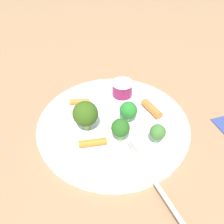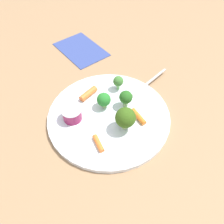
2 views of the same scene
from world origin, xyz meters
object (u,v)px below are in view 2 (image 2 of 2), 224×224
Objects in this scene: broccoli_floret_0 at (125,118)px; napkin at (81,49)px; broccoli_floret_3 at (126,98)px; carrot_stick_1 at (88,94)px; carrot_stick_2 at (98,143)px; broccoli_floret_1 at (103,100)px; broccoli_floret_2 at (118,81)px; carrot_stick_0 at (138,116)px; plate at (109,116)px; sauce_cup at (72,114)px; fork at (146,84)px.

broccoli_floret_0 is 0.35× the size of napkin.
broccoli_floret_3 is 0.11m from carrot_stick_1.
carrot_stick_2 is 0.25× the size of napkin.
broccoli_floret_1 is 0.25× the size of napkin.
carrot_stick_0 is (-0.11, 0.00, -0.02)m from broccoli_floret_2.
carrot_stick_0 is 0.29× the size of napkin.
broccoli_floret_2 is at bearing -39.61° from carrot_stick_2.
carrot_stick_1 is (0.08, 0.02, 0.01)m from plate.
sauce_cup is at bearing 15.76° from carrot_stick_2.
broccoli_floret_0 is 1.24× the size of carrot_stick_0.
carrot_stick_0 is at bearing -168.71° from broccoli_floret_3.
plate is 6.32× the size of broccoli_floret_3.
plate is at bearing 111.17° from fork.
broccoli_floret_0 is at bearing 151.84° from broccoli_floret_3.
broccoli_floret_1 is 0.06m from carrot_stick_1.
carrot_stick_1 is 0.32× the size of fork.
broccoli_floret_0 is at bearing -163.61° from carrot_stick_1.
broccoli_floret_1 is 0.12m from carrot_stick_2.
napkin is (0.25, 0.10, -0.01)m from fork.
carrot_stick_2 is 0.39m from napkin.
broccoli_floret_2 reaches higher than carrot_stick_0.
broccoli_floret_3 is 0.06m from carrot_stick_0.
broccoli_floret_1 is 1.00× the size of carrot_stick_2.
broccoli_floret_2 reaches higher than sauce_cup.
sauce_cup is 1.11× the size of broccoli_floret_1.
carrot_stick_1 reaches higher than fork.
broccoli_floret_1 reaches higher than sauce_cup.
napkin is (0.28, -0.12, -0.03)m from sauce_cup.
carrot_stick_0 is at bearing -138.35° from broccoli_floret_1.
fork is at bearing -48.71° from broccoli_floret_0.
carrot_stick_0 and carrot_stick_2 have the same top height.
broccoli_floret_0 is at bearing 160.90° from broccoli_floret_2.
broccoli_floret_1 is at bearing 41.65° from carrot_stick_0.
broccoli_floret_1 is at bearing 99.83° from fork.
fork is (0.02, -0.14, -0.02)m from broccoli_floret_1.
broccoli_floret_1 is (0.08, 0.02, -0.01)m from broccoli_floret_0.
broccoli_floret_1 is 0.28m from napkin.
plate is at bearing -176.59° from broccoli_floret_1.
napkin is (0.30, 0.01, -0.04)m from broccoli_floret_3.
carrot_stick_1 is at bearing -13.12° from carrot_stick_2.
carrot_stick_2 is at bearing 140.66° from plate.
fork is (0.09, -0.08, -0.00)m from carrot_stick_0.
carrot_stick_1 is (0.12, 0.08, 0.00)m from carrot_stick_0.
napkin is (0.22, -0.06, -0.02)m from carrot_stick_1.
broccoli_floret_2 reaches higher than plate.
napkin is (0.27, -0.04, -0.04)m from broccoli_floret_1.
napkin is at bearing -6.70° from plate.
sauce_cup is (0.03, 0.08, 0.02)m from plate.
sauce_cup is 0.23m from fork.
carrot_stick_2 is at bearing -164.24° from sauce_cup.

